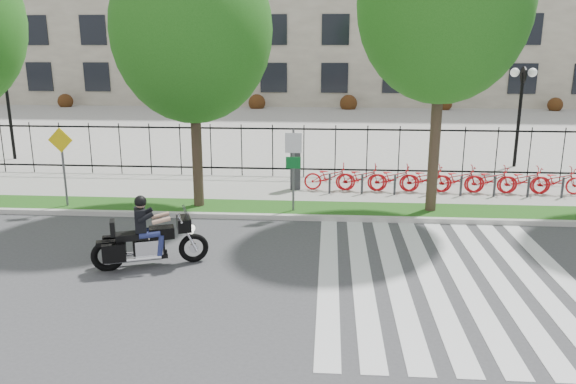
{
  "coord_description": "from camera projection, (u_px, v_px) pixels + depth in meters",
  "views": [
    {
      "loc": [
        2.16,
        -11.92,
        5.05
      ],
      "look_at": [
        1.05,
        3.0,
        1.14
      ],
      "focal_mm": 35.0,
      "sensor_mm": 36.0,
      "label": 1
    }
  ],
  "objects": [
    {
      "name": "crosswalk_stripes",
      "position": [
        446.0,
        278.0,
        12.58
      ],
      "size": [
        5.7,
        8.0,
        0.01
      ],
      "primitive_type": null,
      "color": "silver",
      "rests_on": "ground"
    },
    {
      "name": "ground",
      "position": [
        233.0,
        272.0,
        12.93
      ],
      "size": [
        120.0,
        120.0,
        0.0
      ],
      "primitive_type": "plane",
      "color": "#3D3C3F",
      "rests_on": "ground"
    },
    {
      "name": "iron_fence",
      "position": [
        273.0,
        151.0,
        21.52
      ],
      "size": [
        30.0,
        0.06,
        2.0
      ],
      "primitive_type": null,
      "color": "black",
      "rests_on": "sidewalk"
    },
    {
      "name": "lamp_post_right",
      "position": [
        522.0,
        92.0,
        22.98
      ],
      "size": [
        1.06,
        0.7,
        4.25
      ],
      "color": "black",
      "rests_on": "ground"
    },
    {
      "name": "sidewalk",
      "position": [
        268.0,
        189.0,
        20.1
      ],
      "size": [
        60.0,
        3.5,
        0.15
      ],
      "primitive_type": "cube",
      "color": "gray",
      "rests_on": "ground"
    },
    {
      "name": "curb",
      "position": [
        256.0,
        217.0,
        16.87
      ],
      "size": [
        60.0,
        0.2,
        0.15
      ],
      "primitive_type": "cube",
      "color": "#B6B4AB",
      "rests_on": "ground"
    },
    {
      "name": "sign_pole_regulatory",
      "position": [
        293.0,
        160.0,
        16.83
      ],
      "size": [
        0.5,
        0.09,
        2.5
      ],
      "color": "#59595B",
      "rests_on": "grass_verge"
    },
    {
      "name": "motorcycle_rider",
      "position": [
        150.0,
        238.0,
        13.11
      ],
      "size": [
        2.6,
        1.33,
        2.09
      ],
      "color": "black",
      "rests_on": "ground"
    },
    {
      "name": "sign_pole_warning",
      "position": [
        62.0,
        156.0,
        17.35
      ],
      "size": [
        0.78,
        0.09,
        2.49
      ],
      "color": "#59595B",
      "rests_on": "grass_verge"
    },
    {
      "name": "bike_share_station",
      "position": [
        439.0,
        179.0,
        19.29
      ],
      "size": [
        9.97,
        0.85,
        1.5
      ],
      "color": "#2D2D33",
      "rests_on": "sidewalk"
    },
    {
      "name": "plaza",
      "position": [
        297.0,
        124.0,
        37.04
      ],
      "size": [
        80.0,
        34.0,
        0.1
      ],
      "primitive_type": "cube",
      "color": "gray",
      "rests_on": "ground"
    },
    {
      "name": "street_tree_1",
      "position": [
        192.0,
        30.0,
        16.45
      ],
      "size": [
        4.77,
        4.77,
        8.1
      ],
      "color": "#36261D",
      "rests_on": "grass_verge"
    },
    {
      "name": "street_tree_2",
      "position": [
        444.0,
        4.0,
        15.76
      ],
      "size": [
        4.89,
        4.89,
        8.87
      ],
      "color": "#36261D",
      "rests_on": "grass_verge"
    },
    {
      "name": "lamp_post_left",
      "position": [
        6.0,
        89.0,
        24.56
      ],
      "size": [
        1.06,
        0.7,
        4.25
      ],
      "color": "black",
      "rests_on": "ground"
    },
    {
      "name": "grass_verge",
      "position": [
        259.0,
        209.0,
        17.69
      ],
      "size": [
        60.0,
        1.5,
        0.15
      ],
      "primitive_type": "cube",
      "color": "#174B12",
      "rests_on": "ground"
    }
  ]
}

